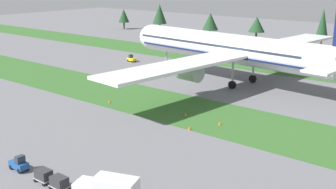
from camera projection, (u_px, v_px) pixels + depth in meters
grass_strip_near at (201, 113)px, 74.11m from camera, size 320.00×16.08×0.01m
grass_strip_far at (302, 71)px, 107.12m from camera, size 320.00×16.08×0.01m
airliner at (235, 49)px, 92.28m from camera, size 59.66×73.64×21.66m
baggage_tug at (19, 164)px, 52.49m from camera, size 2.61×1.32×1.97m
cargo_dolly_lead at (44, 175)px, 49.44m from camera, size 2.21×1.51×1.55m
cargo_dolly_second at (59, 182)px, 47.69m from camera, size 2.21×1.51×1.55m
pushback_tractor at (131, 59)px, 118.01m from camera, size 2.72×1.56×1.97m
taxiway_marker_0 at (186, 114)px, 72.97m from camera, size 0.44×0.44×0.58m
taxiway_marker_1 at (189, 128)px, 66.24m from camera, size 0.44×0.44×0.66m
taxiway_marker_2 at (109, 101)px, 80.17m from camera, size 0.44×0.44×0.64m
taxiway_marker_3 at (220, 123)px, 68.32m from camera, size 0.44×0.44×0.68m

